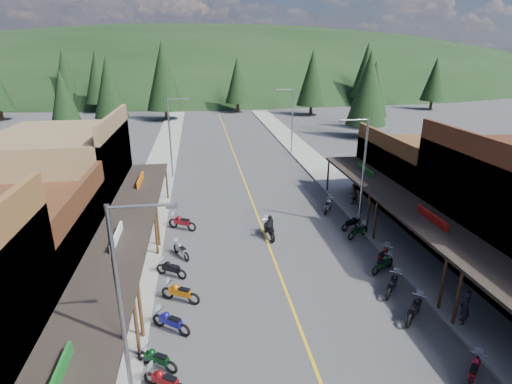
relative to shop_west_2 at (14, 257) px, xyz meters
name	(u,v)px	position (x,y,z in m)	size (l,w,h in m)	color
ground	(288,297)	(13.75, -1.70, -2.53)	(220.00, 220.00, 0.00)	#38383A
centerline	(244,181)	(13.75, 18.30, -2.53)	(0.15, 90.00, 0.01)	gold
sidewalk_west	(155,184)	(5.05, 18.30, -2.46)	(3.40, 94.00, 0.15)	gray
sidewalk_east	(328,177)	(22.45, 18.30, -2.46)	(3.40, 94.00, 0.15)	gray
shop_west_2	(14,257)	(0.00, 0.00, 0.00)	(10.90, 9.00, 6.20)	#3F2111
shop_west_3	(67,180)	(-0.03, 9.60, 0.99)	(10.90, 10.20, 8.20)	brown
shop_east_3	(423,177)	(27.51, 9.60, 0.00)	(10.90, 10.20, 6.20)	#4C2D16
streetlight_0	(125,305)	(6.80, -7.70, 1.93)	(2.16, 0.18, 8.00)	gray
streetlight_1	(171,135)	(6.80, 20.30, 1.93)	(2.16, 0.18, 8.00)	gray
streetlight_2	(362,169)	(20.71, 6.30, 1.93)	(2.16, 0.18, 8.00)	gray
streetlight_3	(291,118)	(20.71, 28.30, 1.93)	(2.16, 0.18, 8.00)	gray
ridge_hill	(208,85)	(13.75, 133.30, -2.53)	(310.00, 140.00, 60.00)	black
pine_1	(98,76)	(-10.25, 68.30, 4.70)	(5.88, 5.88, 12.50)	black
pine_2	(164,75)	(3.75, 56.30, 5.46)	(6.72, 6.72, 14.00)	black
pine_3	(237,80)	(17.75, 64.30, 3.95)	(5.04, 5.04, 11.00)	black
pine_4	(312,78)	(31.75, 58.30, 4.70)	(5.88, 5.88, 12.50)	black
pine_5	(367,70)	(47.75, 70.30, 5.46)	(6.72, 6.72, 14.00)	black
pine_6	(435,79)	(59.75, 62.30, 3.95)	(5.04, 5.04, 11.00)	black
pine_7	(65,75)	(-18.25, 74.30, 4.70)	(5.88, 5.88, 12.50)	black
pine_8	(64,100)	(-8.25, 38.30, 3.44)	(4.48, 4.48, 10.00)	black
pine_9	(374,89)	(37.75, 43.30, 3.85)	(4.93, 4.93, 10.80)	black
pine_10	(109,87)	(-4.25, 48.30, 4.25)	(5.38, 5.38, 11.60)	black
pine_11	(368,88)	(33.75, 36.30, 4.65)	(5.82, 5.82, 12.40)	black
bike_west_5	(165,380)	(7.76, -7.07, -1.98)	(0.64, 1.92, 1.10)	maroon
bike_west_6	(157,358)	(7.35, -5.85, -1.99)	(0.63, 1.89, 1.08)	#0A3616
bike_west_7	(171,321)	(7.78, -3.61, -1.94)	(0.69, 2.08, 1.19)	navy
bike_west_8	(180,292)	(8.14, -1.33, -1.92)	(0.72, 2.15, 1.23)	#C76B0E
bike_west_9	(171,268)	(7.54, 1.23, -1.97)	(0.66, 1.97, 1.13)	black
bike_west_10	(181,249)	(8.03, 3.51, -2.00)	(0.62, 1.86, 1.06)	gray
bike_west_11	(182,222)	(7.98, 7.61, -1.90)	(0.74, 2.21, 1.26)	maroon
bike_east_5	(474,370)	(19.71, -8.29, -1.98)	(0.65, 1.95, 1.11)	maroon
bike_east_6	(415,308)	(19.36, -4.37, -1.92)	(0.71, 2.14, 1.22)	black
bike_east_7	(392,284)	(19.33, -2.14, -1.95)	(0.68, 2.04, 1.17)	black
bike_east_8	(383,263)	(19.81, 0.03, -1.99)	(0.64, 1.92, 1.10)	#0C3F1F
bike_east_9	(383,255)	(20.21, 0.84, -1.94)	(0.69, 2.08, 1.19)	maroon
bike_east_10	(358,230)	(20.10, 4.58, -1.99)	(0.64, 1.91, 1.09)	#0A3616
bike_east_11	(352,222)	(20.16, 5.94, -2.00)	(0.62, 1.86, 1.06)	black
bike_east_12	(328,205)	(19.48, 9.35, -1.93)	(0.70, 2.11, 1.21)	#A2A2A7
rider_on_bike	(269,228)	(14.01, 5.48, -1.83)	(1.00, 2.37, 1.75)	black
pedestrian_east_a	(465,307)	(21.40, -5.13, -1.51)	(0.64, 0.42, 1.74)	#241C2B
pedestrian_east_b	(353,194)	(21.99, 10.49, -1.50)	(0.86, 0.50, 1.78)	brown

